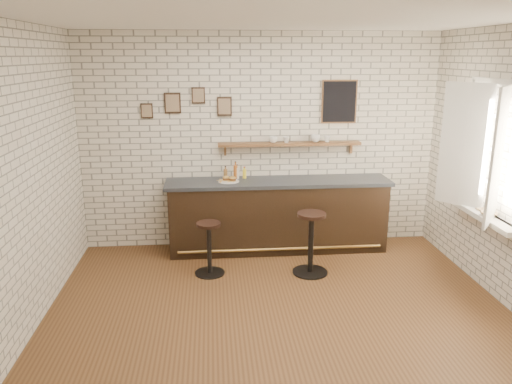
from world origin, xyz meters
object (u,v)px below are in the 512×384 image
sandwich_plate (229,181)px  shelf_cup_d (327,139)px  bar_counter (278,215)px  book_lower (481,211)px  book_upper (482,210)px  bar_stool_left (209,247)px  bitters_bottle_white (237,173)px  bitters_bottle_amber (236,172)px  bar_stool_right (311,241)px  shelf_cup_c (316,138)px  bitters_bottle_brown (226,174)px  shelf_cup_b (286,140)px  shelf_cup_a (273,140)px  condiment_bottle_yellow (244,173)px  ciabatta_sandwich (229,179)px

sandwich_plate → shelf_cup_d: (1.40, 0.22, 0.53)m
bar_counter → book_lower: size_ratio=13.31×
book_upper → bar_stool_left: bearing=-155.8°
bitters_bottle_white → bitters_bottle_amber: size_ratio=0.82×
bar_stool_left → bitters_bottle_amber: bearing=67.3°
bar_stool_right → shelf_cup_c: shelf_cup_c is taller
sandwich_plate → bitters_bottle_brown: (-0.04, 0.18, 0.07)m
bar_counter → shelf_cup_b: shelf_cup_b is taller
bar_counter → bitters_bottle_white: size_ratio=15.55×
shelf_cup_a → condiment_bottle_yellow: bearing=148.7°
bitters_bottle_white → shelf_cup_d: bearing=1.8°
ciabatta_sandwich → bar_stool_left: bearing=-111.3°
bar_stool_right → book_upper: 2.01m
shelf_cup_a → shelf_cup_d: size_ratio=1.26×
bar_stool_left → bar_stool_right: 1.28m
sandwich_plate → shelf_cup_d: bearing=8.9°
bar_counter → condiment_bottle_yellow: condiment_bottle_yellow is taller
book_upper → bitters_bottle_amber: bearing=-173.8°
bar_stool_left → bar_stool_right: bar_stool_right is taller
ciabatta_sandwich → condiment_bottle_yellow: bearing=39.1°
bitters_bottle_white → bitters_bottle_amber: bearing=180.0°
ciabatta_sandwich → book_upper: (2.84, -1.41, -0.09)m
ciabatta_sandwich → shelf_cup_a: size_ratio=1.77×
sandwich_plate → condiment_bottle_yellow: (0.23, 0.18, 0.06)m
sandwich_plate → shelf_cup_d: size_ratio=3.10×
shelf_cup_c → book_lower: shelf_cup_c is taller
condiment_bottle_yellow → shelf_cup_b: (0.59, 0.04, 0.46)m
bitters_bottle_amber → book_lower: bitters_bottle_amber is taller
shelf_cup_b → bar_counter: bearing=159.6°
sandwich_plate → ciabatta_sandwich: (0.01, 0.00, 0.04)m
shelf_cup_a → shelf_cup_c: size_ratio=0.86×
shelf_cup_a → shelf_cup_b: bearing=-36.7°
ciabatta_sandwich → book_lower: bearing=-26.0°
bar_stool_left → book_upper: book_upper is taller
bar_stool_left → book_lower: 3.24m
bar_stool_right → shelf_cup_d: shelf_cup_d is taller
book_lower → bitters_bottle_amber: bearing=149.0°
bitters_bottle_amber → shelf_cup_b: (0.72, 0.04, 0.43)m
ciabatta_sandwich → book_lower: 3.16m
ciabatta_sandwich → shelf_cup_d: 1.49m
book_upper → bar_counter: bearing=-177.2°
sandwich_plate → book_upper: sandwich_plate is taller
shelf_cup_c → book_upper: 2.37m
bitters_bottle_amber → shelf_cup_d: shelf_cup_d is taller
shelf_cup_d → bar_counter: bearing=165.8°
bitters_bottle_white → book_upper: size_ratio=0.83×
bar_counter → book_upper: size_ratio=12.96×
shelf_cup_a → shelf_cup_d: 0.76m
condiment_bottle_yellow → shelf_cup_a: size_ratio=1.45×
bitters_bottle_brown → shelf_cup_d: bearing=1.6°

